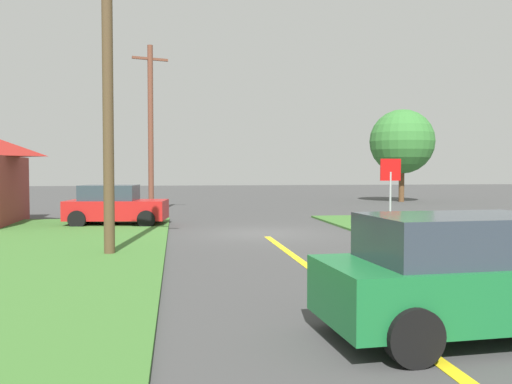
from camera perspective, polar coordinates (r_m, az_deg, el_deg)
The scene contains 8 objects.
ground_plane at distance 18.96m, azimuth 0.68°, elevation -4.38°, with size 120.00×120.00×0.00m, color #3F3F3F.
lane_stripe_center at distance 11.22m, azimuth 7.25°, elevation -9.02°, with size 0.20×14.00×0.01m, color yellow.
stop_sign at distance 19.14m, azimuth 13.96°, elevation 1.12°, with size 0.75×0.09×2.60m.
car_behind_on_main_road at distance 7.84m, azimuth 22.24°, elevation -8.17°, with size 4.45×2.19×1.62m.
parked_car_near_building at distance 22.17m, azimuth -14.60°, elevation -1.40°, with size 4.04×2.43×1.62m.
utility_pole_near at distance 14.45m, azimuth -15.32°, elevation 9.89°, with size 1.77×0.59×7.99m.
utility_pole_mid at distance 27.81m, azimuth -11.02°, elevation 6.70°, with size 1.76×0.62×8.43m.
oak_tree_left at distance 39.27m, azimuth 15.10°, elevation 5.13°, with size 4.48×4.48×6.44m.
Camera 1 is at (-2.99, -18.59, 2.21)m, focal length 38.03 mm.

